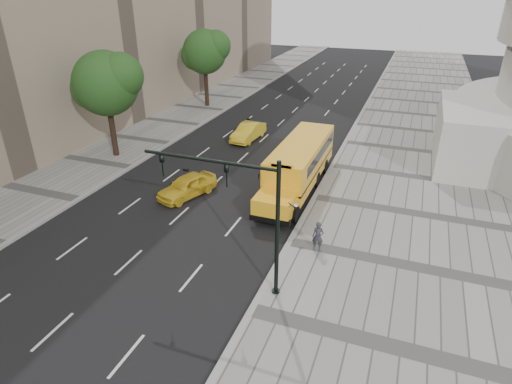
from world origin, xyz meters
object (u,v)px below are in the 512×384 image
(tree_b, at_px, (106,83))
(taxi_far, at_px, (248,132))
(school_bus, at_px, (300,161))
(pedestrian, at_px, (318,237))
(tree_c, at_px, (205,51))
(traffic_signal, at_px, (245,208))
(taxi_near, at_px, (187,186))

(tree_b, xyz_separation_m, taxi_far, (8.25, 7.44, -5.08))
(school_bus, bearing_deg, pedestrian, -67.83)
(tree_c, height_order, taxi_far, tree_c)
(school_bus, bearing_deg, tree_c, 132.62)
(tree_c, relative_size, school_bus, 0.71)
(school_bus, distance_m, traffic_signal, 11.61)
(taxi_near, bearing_deg, traffic_signal, -25.95)
(taxi_near, bearing_deg, taxi_far, 111.87)
(tree_c, bearing_deg, pedestrian, -52.82)
(tree_b, bearing_deg, pedestrian, -22.80)
(taxi_far, bearing_deg, traffic_signal, -64.01)
(school_bus, distance_m, pedestrian, 8.10)
(taxi_far, bearing_deg, pedestrian, -52.37)
(tree_c, xyz_separation_m, taxi_near, (8.60, -20.29, -5.21))
(taxi_near, height_order, taxi_far, taxi_far)
(school_bus, xyz_separation_m, taxi_far, (-6.66, 7.53, -1.04))
(taxi_near, relative_size, taxi_far, 0.95)
(tree_c, relative_size, taxi_near, 1.96)
(taxi_far, xyz_separation_m, traffic_signal, (7.35, -18.88, 3.37))
(taxi_far, bearing_deg, tree_b, -133.22)
(school_bus, relative_size, taxi_far, 2.64)
(taxi_near, distance_m, traffic_signal, 10.64)
(school_bus, distance_m, taxi_far, 10.11)
(tree_b, xyz_separation_m, pedestrian, (17.95, -7.55, -4.86))
(tree_c, relative_size, taxi_far, 1.87)
(school_bus, xyz_separation_m, traffic_signal, (0.69, -11.35, 2.33))
(tree_c, bearing_deg, traffic_signal, -60.48)
(taxi_near, bearing_deg, tree_c, 133.10)
(taxi_near, height_order, pedestrian, pedestrian)
(tree_c, relative_size, traffic_signal, 1.28)
(school_bus, distance_m, taxi_near, 7.59)
(taxi_far, bearing_deg, tree_c, 138.27)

